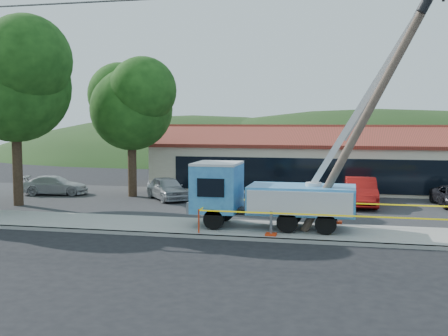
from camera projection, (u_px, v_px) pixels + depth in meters
ground at (174, 249)px, 22.02m from camera, size 120.00×120.00×0.00m
curb at (189, 236)px, 24.06m from camera, size 60.00×0.25×0.15m
sidewalk at (201, 227)px, 25.90m from camera, size 60.00×4.00×0.15m
parking_lot at (236, 203)px, 33.67m from camera, size 60.00×12.00×0.10m
strip_mall at (312, 163)px, 40.38m from camera, size 22.50×8.53×4.67m
tree_west_near at (15, 76)px, 31.80m from camera, size 7.56×6.72×10.80m
tree_lot at (131, 101)px, 35.66m from camera, size 6.30×5.60×8.94m
hill_west at (193, 155)px, 78.76m from camera, size 78.40×56.00×28.00m
hill_center at (377, 158)px, 73.22m from camera, size 89.60×64.00×32.00m
utility_truck at (269, 191)px, 25.43m from camera, size 10.84×3.95×10.79m
leaning_pole at (376, 98)px, 23.60m from camera, size 5.63×1.99×10.70m
caution_tape at (333, 214)px, 24.69m from camera, size 11.40×3.59×1.04m
car_silver at (167, 201)px, 34.72m from camera, size 3.90×4.32×1.42m
car_red at (360, 207)px, 32.33m from camera, size 1.93×4.97×1.61m
car_white at (55, 196)px, 37.04m from camera, size 4.54×2.56×1.24m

